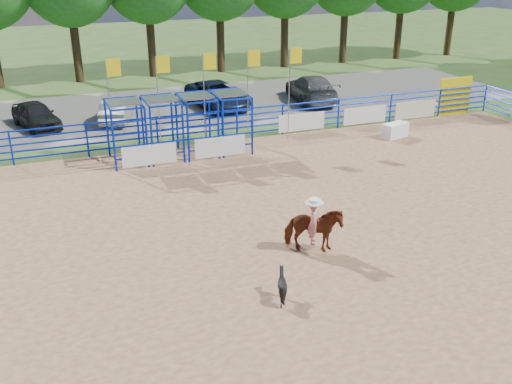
% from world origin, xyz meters
% --- Properties ---
extents(ground, '(120.00, 120.00, 0.00)m').
position_xyz_m(ground, '(0.00, 0.00, 0.00)').
color(ground, '#3A5622').
rests_on(ground, ground).
extents(arena_dirt, '(30.00, 20.00, 0.02)m').
position_xyz_m(arena_dirt, '(0.00, 0.00, 0.01)').
color(arena_dirt, '#A27651').
rests_on(arena_dirt, ground).
extents(gravel_strip, '(40.00, 10.00, 0.01)m').
position_xyz_m(gravel_strip, '(0.00, 17.00, 0.01)').
color(gravel_strip, gray).
rests_on(gravel_strip, ground).
extents(announcer_table, '(1.40, 0.95, 0.68)m').
position_xyz_m(announcer_table, '(7.79, 7.70, 0.36)').
color(announcer_table, white).
rests_on(announcer_table, arena_dirt).
extents(horse_and_rider, '(1.84, 1.39, 2.33)m').
position_xyz_m(horse_and_rider, '(-0.73, -0.94, 0.84)').
color(horse_and_rider, maroon).
rests_on(horse_and_rider, arena_dirt).
extents(calf, '(0.94, 0.91, 0.79)m').
position_xyz_m(calf, '(-2.54, -2.89, 0.42)').
color(calf, black).
rests_on(calf, arena_dirt).
extents(car_a, '(2.63, 4.06, 1.28)m').
position_xyz_m(car_a, '(-7.95, 15.45, 0.65)').
color(car_a, black).
rests_on(car_a, gravel_strip).
extents(car_b, '(2.28, 3.95, 1.23)m').
position_xyz_m(car_b, '(-4.05, 15.26, 0.63)').
color(car_b, gray).
rests_on(car_b, gravel_strip).
extents(car_c, '(2.95, 5.27, 1.39)m').
position_xyz_m(car_c, '(1.68, 16.15, 0.71)').
color(car_c, '#161F38').
rests_on(car_c, gravel_strip).
extents(car_d, '(2.85, 5.38, 1.49)m').
position_xyz_m(car_d, '(7.24, 15.59, 0.75)').
color(car_d, '#515154').
rests_on(car_d, gravel_strip).
extents(perimeter_fence, '(30.10, 20.10, 1.50)m').
position_xyz_m(perimeter_fence, '(0.00, 0.00, 0.75)').
color(perimeter_fence, '#0826B9').
rests_on(perimeter_fence, ground).
extents(chute_assembly, '(19.32, 2.41, 4.20)m').
position_xyz_m(chute_assembly, '(-1.90, 8.84, 1.26)').
color(chute_assembly, '#0826B9').
rests_on(chute_assembly, ground).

